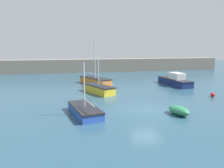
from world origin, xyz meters
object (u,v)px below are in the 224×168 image
object	(u,v)px
sailboat_tall_mast	(95,81)
sailboat_short_mast	(99,89)
mooring_buoy_yellow	(178,77)
motorboat_grey_hull	(175,81)
sailboat_twin_hulled	(85,110)
mooring_buoy_red	(213,95)
dinghy_near_pier	(179,110)

from	to	relation	value
sailboat_tall_mast	sailboat_short_mast	bearing A→B (deg)	-31.40
mooring_buoy_yellow	motorboat_grey_hull	bearing A→B (deg)	-122.05
sailboat_twin_hulled	motorboat_grey_hull	bearing A→B (deg)	-63.33
mooring_buoy_red	sailboat_short_mast	bearing A→B (deg)	158.43
sailboat_short_mast	dinghy_near_pier	bearing A→B (deg)	-175.77
motorboat_grey_hull	mooring_buoy_yellow	bearing A→B (deg)	-37.36
dinghy_near_pier	mooring_buoy_yellow	bearing A→B (deg)	139.87
motorboat_grey_hull	sailboat_short_mast	bearing A→B (deg)	98.93
sailboat_short_mast	mooring_buoy_red	size ratio (longest dim) A/B	10.93
motorboat_grey_hull	sailboat_twin_hulled	xyz separation A→B (m)	(-13.84, -10.95, -0.30)
sailboat_twin_hulled	mooring_buoy_red	bearing A→B (deg)	-88.56
motorboat_grey_hull	sailboat_twin_hulled	size ratio (longest dim) A/B	1.33
sailboat_twin_hulled	dinghy_near_pier	bearing A→B (deg)	-113.94
sailboat_tall_mast	sailboat_short_mast	distance (m)	6.04
sailboat_short_mast	mooring_buoy_red	xyz separation A→B (m)	(11.91, -4.71, -0.25)
sailboat_short_mast	mooring_buoy_yellow	distance (m)	17.77
motorboat_grey_hull	sailboat_short_mast	world-z (taller)	sailboat_short_mast
motorboat_grey_hull	sailboat_short_mast	distance (m)	11.82
motorboat_grey_hull	mooring_buoy_red	size ratio (longest dim) A/B	13.42
sailboat_tall_mast	dinghy_near_pier	size ratio (longest dim) A/B	2.87
mooring_buoy_red	mooring_buoy_yellow	world-z (taller)	mooring_buoy_yellow
mooring_buoy_yellow	sailboat_short_mast	bearing A→B (deg)	-149.42
dinghy_near_pier	sailboat_twin_hulled	size ratio (longest dim) A/B	0.48
sailboat_tall_mast	sailboat_twin_hulled	world-z (taller)	sailboat_tall_mast
sailboat_tall_mast	mooring_buoy_red	world-z (taller)	sailboat_tall_mast
mooring_buoy_yellow	mooring_buoy_red	bearing A→B (deg)	-103.83
sailboat_tall_mast	dinghy_near_pier	xyz separation A→B (m)	(4.67, -15.69, -0.18)
sailboat_short_mast	mooring_buoy_yellow	world-z (taller)	sailboat_short_mast
dinghy_near_pier	sailboat_twin_hulled	xyz separation A→B (m)	(-7.46, 1.62, 0.00)
sailboat_tall_mast	sailboat_twin_hulled	xyz separation A→B (m)	(-2.80, -14.07, -0.17)
mooring_buoy_red	sailboat_tall_mast	bearing A→B (deg)	136.96
sailboat_tall_mast	sailboat_short_mast	size ratio (longest dim) A/B	1.27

